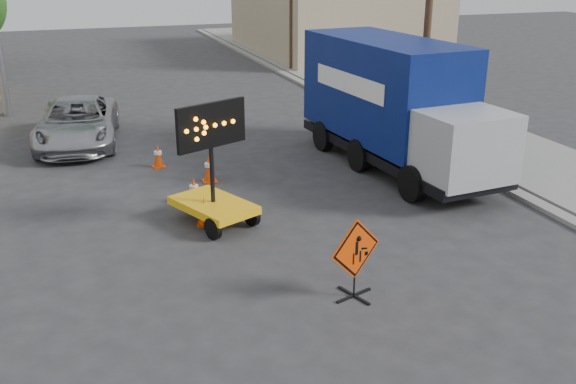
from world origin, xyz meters
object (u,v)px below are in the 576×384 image
construction_sign (355,256)px  arrow_board (213,198)px  pickup_truck (77,122)px  box_truck (394,112)px

construction_sign → arrow_board: 4.75m
construction_sign → arrow_board: (-1.73, 4.42, -0.19)m
pickup_truck → box_truck: size_ratio=0.68×
pickup_truck → box_truck: (9.06, -5.79, 0.96)m
pickup_truck → box_truck: 10.80m
construction_sign → box_truck: box_truck is taller
arrow_board → pickup_truck: size_ratio=0.54×
arrow_board → box_truck: size_ratio=0.37×
construction_sign → box_truck: (4.53, 6.97, 0.88)m
construction_sign → pickup_truck: bearing=91.3°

